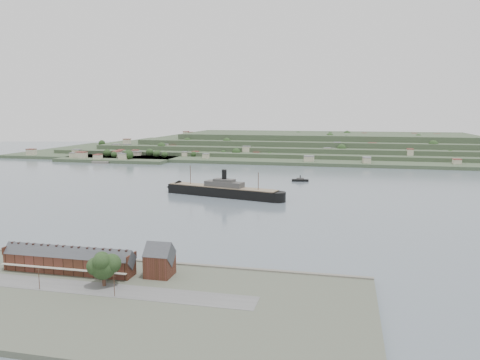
% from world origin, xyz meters
% --- Properties ---
extents(ground, '(1400.00, 1400.00, 0.00)m').
position_xyz_m(ground, '(0.00, 0.00, 0.00)').
color(ground, slate).
rests_on(ground, ground).
extents(near_shore, '(220.00, 80.00, 2.60)m').
position_xyz_m(near_shore, '(0.00, -186.75, 1.01)').
color(near_shore, '#4C5142').
rests_on(near_shore, ground).
extents(terrace_row, '(55.60, 9.80, 11.07)m').
position_xyz_m(terrace_row, '(-10.00, -168.02, 6.84)').
color(terrace_row, '#422417').
rests_on(terrace_row, ground).
extents(gabled_building, '(10.40, 10.18, 14.09)m').
position_xyz_m(gabled_building, '(27.50, -164.00, 8.19)').
color(gabled_building, '#422417').
rests_on(gabled_building, ground).
extents(far_peninsula, '(760.00, 309.00, 30.00)m').
position_xyz_m(far_peninsula, '(27.91, 393.10, 11.88)').
color(far_peninsula, '#37472F').
rests_on(far_peninsula, ground).
extents(steamship, '(104.42, 36.65, 25.44)m').
position_xyz_m(steamship, '(1.72, 18.09, 4.70)').
color(steamship, black).
rests_on(steamship, ground).
extents(ferry_west, '(20.57, 10.31, 7.43)m').
position_xyz_m(ferry_west, '(-174.37, 225.00, 1.79)').
color(ferry_west, black).
rests_on(ferry_west, ground).
extents(ferry_east, '(16.17, 6.17, 5.91)m').
position_xyz_m(ferry_east, '(56.12, 108.77, 1.42)').
color(ferry_east, black).
rests_on(ferry_east, ground).
extents(fig_tree, '(11.91, 10.32, 13.29)m').
position_xyz_m(fig_tree, '(11.61, -179.03, 10.11)').
color(fig_tree, '#482E21').
rests_on(fig_tree, ground).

